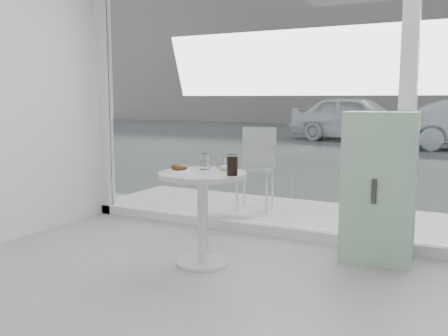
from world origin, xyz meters
The scene contains 12 objects.
storefront centered at (0.07, 3.00, 1.71)m, with size 5.00×0.14×3.00m.
main_table centered at (-0.50, 1.90, 0.55)m, with size 0.72×0.72×0.77m.
patio_deck centered at (0.00, 3.80, 0.03)m, with size 5.60×1.60×0.05m, color beige.
street centered at (0.00, 16.00, 0.00)m, with size 40.00×24.00×0.00m, color #3E3E3E.
mint_cabinet centered at (0.75, 2.68, 0.63)m, with size 0.61×0.43×1.25m.
patio_chair centered at (-0.91, 3.91, 0.60)m, with size 0.49×0.49×0.97m.
car_white centered at (-2.11, 14.52, 0.73)m, with size 1.71×4.26×1.45m, color white.
plate_fritter centered at (-0.68, 1.83, 0.80)m, with size 0.22×0.22×0.07m.
plate_donut centered at (-0.33, 2.01, 0.79)m, with size 0.21×0.21×0.05m.
water_tumbler_a centered at (-0.57, 2.06, 0.83)m, with size 0.08×0.08×0.13m.
water_tumbler_b centered at (-0.40, 2.05, 0.82)m, with size 0.07×0.07×0.12m.
cola_glass centered at (-0.21, 1.86, 0.85)m, with size 0.09×0.09×0.17m.
Camera 1 is at (1.50, -1.55, 1.37)m, focal length 40.00 mm.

